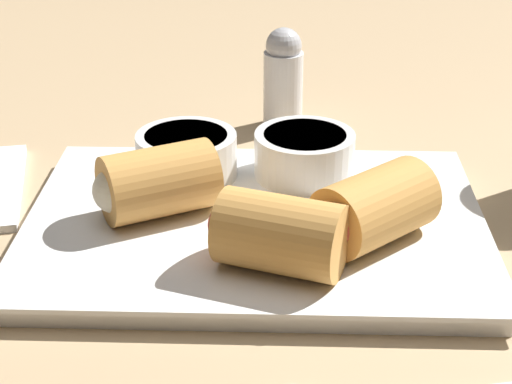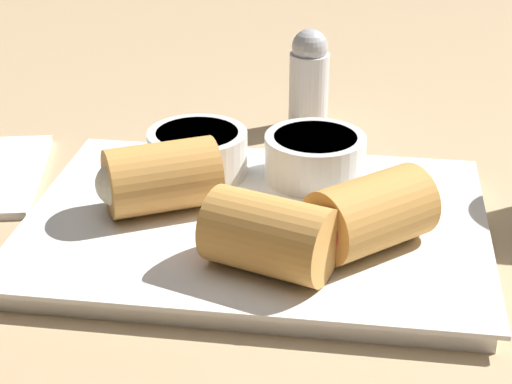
% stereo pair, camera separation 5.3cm
% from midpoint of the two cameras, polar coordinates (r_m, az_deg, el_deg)
% --- Properties ---
extents(table_surface, '(1.80, 1.40, 0.02)m').
position_cam_midpoint_polar(table_surface, '(0.58, -0.92, -3.03)').
color(table_surface, tan).
rests_on(table_surface, ground).
extents(serving_plate, '(0.30, 0.22, 0.01)m').
position_cam_midpoint_polar(serving_plate, '(0.56, -2.74, -2.42)').
color(serving_plate, white).
rests_on(serving_plate, table_surface).
extents(roll_front_left, '(0.08, 0.08, 0.05)m').
position_cam_midpoint_polar(roll_front_left, '(0.52, 4.73, -1.25)').
color(roll_front_left, '#D19347').
rests_on(roll_front_left, serving_plate).
extents(roll_front_right, '(0.08, 0.07, 0.05)m').
position_cam_midpoint_polar(roll_front_right, '(0.55, -9.62, 0.53)').
color(roll_front_right, '#D19347').
rests_on(roll_front_right, serving_plate).
extents(roll_back_left, '(0.08, 0.07, 0.05)m').
position_cam_midpoint_polar(roll_back_left, '(0.49, -1.97, -2.82)').
color(roll_back_left, '#D19347').
rests_on(roll_back_left, serving_plate).
extents(dipping_bowl_near, '(0.07, 0.07, 0.03)m').
position_cam_midpoint_polar(dipping_bowl_near, '(0.60, 0.76, 2.58)').
color(dipping_bowl_near, silver).
rests_on(dipping_bowl_near, serving_plate).
extents(dipping_bowl_far, '(0.07, 0.07, 0.03)m').
position_cam_midpoint_polar(dipping_bowl_far, '(0.61, -7.14, 2.50)').
color(dipping_bowl_far, silver).
rests_on(dipping_bowl_far, serving_plate).
extents(salt_shaker, '(0.03, 0.03, 0.09)m').
position_cam_midpoint_polar(salt_shaker, '(0.72, -0.56, 7.58)').
color(salt_shaker, silver).
rests_on(salt_shaker, table_surface).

